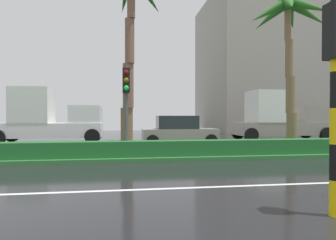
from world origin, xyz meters
TOP-DOWN VIEW (x-y plane):
  - ground_plane at (0.00, 9.00)m, footprint 90.00×42.00m
  - median_strip at (0.00, 8.00)m, footprint 85.50×4.00m
  - median_hedge at (0.00, 6.60)m, footprint 76.50×0.70m
  - palm_tree_centre_left at (4.36, 8.01)m, footprint 4.31×4.35m
  - palm_tree_centre at (11.72, 8.14)m, footprint 3.99×3.99m
  - traffic_signal_median_right at (4.13, 6.81)m, footprint 0.28×0.43m
  - traffic_signal_foreground at (7.62, -0.31)m, footprint 0.28×0.43m
  - box_truck_lead at (-0.64, 14.87)m, footprint 6.40×2.64m
  - car_in_traffic_second at (7.20, 12.19)m, footprint 4.30×2.02m
  - box_truck_following at (14.95, 14.83)m, footprint 6.40×2.64m
  - building_far_right at (21.91, 27.78)m, footprint 16.93×12.45m

SIDE VIEW (x-z plane):
  - ground_plane at x=0.00m, z-range -0.10..0.00m
  - median_strip at x=0.00m, z-range 0.00..0.15m
  - median_hedge at x=0.00m, z-range 0.15..0.75m
  - car_in_traffic_second at x=7.20m, z-range -0.03..1.69m
  - box_truck_lead at x=-0.64m, z-range -0.18..3.28m
  - box_truck_following at x=14.95m, z-range -0.18..3.28m
  - traffic_signal_median_right at x=4.13m, z-range 0.81..4.31m
  - traffic_signal_foreground at x=7.62m, z-range 0.70..4.42m
  - palm_tree_centre at x=11.72m, z-range 2.31..9.69m
  - palm_tree_centre_left at x=4.36m, z-range 2.51..10.74m
  - building_far_right at x=21.91m, z-range 0.00..14.85m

